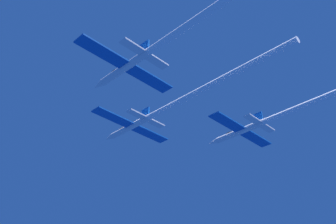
% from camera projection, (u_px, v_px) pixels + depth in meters
% --- Properties ---
extents(jet_lead, '(18.93, 46.75, 3.14)m').
position_uv_depth(jet_lead, '(169.00, 107.00, 73.81)').
color(jet_lead, silver).
extents(jet_left_wing, '(18.93, 47.67, 3.14)m').
position_uv_depth(jet_left_wing, '(176.00, 33.00, 56.11)').
color(jet_left_wing, silver).
extents(jet_right_wing, '(18.93, 48.22, 3.14)m').
position_uv_depth(jet_right_wing, '(291.00, 111.00, 73.38)').
color(jet_right_wing, silver).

